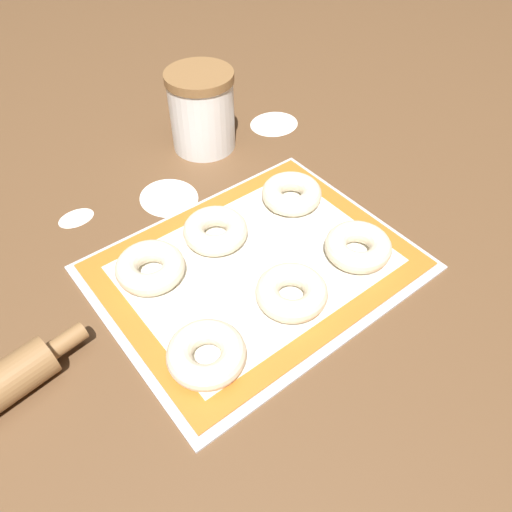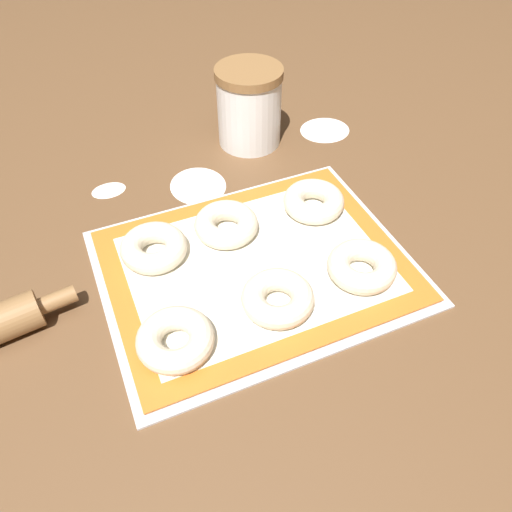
# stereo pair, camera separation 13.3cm
# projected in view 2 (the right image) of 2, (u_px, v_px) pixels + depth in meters

# --- Properties ---
(ground_plane) EXTENTS (2.80, 2.80, 0.00)m
(ground_plane) POSITION_uv_depth(u_px,v_px,m) (248.00, 275.00, 0.75)
(ground_plane) COLOR brown
(baking_tray) EXTENTS (0.46, 0.36, 0.01)m
(baking_tray) POSITION_uv_depth(u_px,v_px,m) (256.00, 267.00, 0.76)
(baking_tray) COLOR silver
(baking_tray) RESTS_ON ground_plane
(baking_mat) EXTENTS (0.44, 0.34, 0.00)m
(baking_mat) POSITION_uv_depth(u_px,v_px,m) (256.00, 264.00, 0.76)
(baking_mat) COLOR orange
(baking_mat) RESTS_ON baking_tray
(bagel_front_left) EXTENTS (0.10, 0.10, 0.03)m
(bagel_front_left) POSITION_uv_depth(u_px,v_px,m) (175.00, 339.00, 0.64)
(bagel_front_left) COLOR beige
(bagel_front_left) RESTS_ON baking_mat
(bagel_front_center) EXTENTS (0.10, 0.10, 0.03)m
(bagel_front_center) POSITION_uv_depth(u_px,v_px,m) (278.00, 298.00, 0.69)
(bagel_front_center) COLOR beige
(bagel_front_center) RESTS_ON baking_mat
(bagel_front_right) EXTENTS (0.10, 0.10, 0.03)m
(bagel_front_right) POSITION_uv_depth(u_px,v_px,m) (362.00, 266.00, 0.73)
(bagel_front_right) COLOR beige
(bagel_front_right) RESTS_ON baking_mat
(bagel_back_left) EXTENTS (0.10, 0.10, 0.03)m
(bagel_back_left) POSITION_uv_depth(u_px,v_px,m) (154.00, 248.00, 0.76)
(bagel_back_left) COLOR beige
(bagel_back_left) RESTS_ON baking_mat
(bagel_back_center) EXTENTS (0.10, 0.10, 0.03)m
(bagel_back_center) POSITION_uv_depth(u_px,v_px,m) (229.00, 224.00, 0.79)
(bagel_back_center) COLOR beige
(bagel_back_center) RESTS_ON baking_mat
(bagel_back_right) EXTENTS (0.10, 0.10, 0.03)m
(bagel_back_right) POSITION_uv_depth(u_px,v_px,m) (314.00, 201.00, 0.83)
(bagel_back_right) COLOR beige
(bagel_back_right) RESTS_ON baking_mat
(flour_canister) EXTENTS (0.13, 0.13, 0.15)m
(flour_canister) POSITION_uv_depth(u_px,v_px,m) (249.00, 106.00, 0.95)
(flour_canister) COLOR white
(flour_canister) RESTS_ON ground_plane
(flour_patch_near) EXTENTS (0.06, 0.04, 0.00)m
(flour_patch_near) POSITION_uv_depth(u_px,v_px,m) (109.00, 190.00, 0.89)
(flour_patch_near) COLOR white
(flour_patch_near) RESTS_ON ground_plane
(flour_patch_far) EXTENTS (0.10, 0.11, 0.00)m
(flour_patch_far) POSITION_uv_depth(u_px,v_px,m) (196.00, 186.00, 0.90)
(flour_patch_far) COLOR white
(flour_patch_far) RESTS_ON ground_plane
(flour_patch_side) EXTENTS (0.10, 0.09, 0.00)m
(flour_patch_side) POSITION_uv_depth(u_px,v_px,m) (325.00, 129.00, 1.03)
(flour_patch_side) COLOR white
(flour_patch_side) RESTS_ON ground_plane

